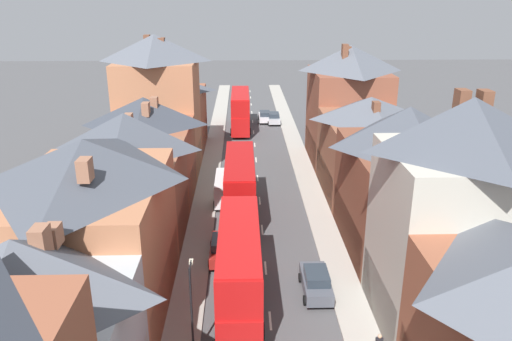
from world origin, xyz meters
name	(u,v)px	position (x,y,z in m)	size (l,w,h in m)	color
pavement_left	(210,171)	(-5.10, 38.00, 0.07)	(2.20, 104.00, 0.14)	#A8A399
pavement_right	(304,170)	(5.10, 38.00, 0.07)	(2.20, 104.00, 0.14)	#A8A399
centre_line_dashes	(258,178)	(0.00, 36.00, 0.01)	(0.14, 97.80, 0.01)	silver
terrace_row_left	(118,188)	(-10.18, 19.48, 5.62)	(8.00, 62.42, 14.46)	#935138
terrace_row_right	(420,195)	(10.19, 17.42, 5.74)	(8.00, 58.01, 13.56)	#ADB2B7
double_decker_bus_lead	(240,187)	(-1.81, 26.56, 2.82)	(2.74, 10.80, 5.30)	#B70F0F
double_decker_bus_mid_street	(240,110)	(-1.81, 55.37, 2.82)	(2.74, 10.80, 5.30)	red
double_decker_bus_far_approaching	(239,268)	(-1.81, 13.39, 2.82)	(2.74, 10.80, 5.30)	red
car_near_blue	(274,118)	(3.10, 58.89, 0.81)	(1.90, 4.37, 1.60)	#B7BABF
car_near_silver	(316,282)	(3.10, 14.82, 0.84)	(1.90, 4.22, 1.68)	#4C515B
car_parked_left_a	(222,248)	(-3.10, 19.49, 0.85)	(1.90, 4.46, 1.68)	maroon
car_mid_black	(265,116)	(1.80, 59.85, 0.81)	(1.90, 4.36, 1.60)	silver
car_parked_left_b	(240,166)	(-1.80, 37.41, 0.82)	(1.90, 4.10, 1.62)	#236093
delivery_van	(226,188)	(-3.10, 29.96, 1.34)	(2.20, 5.20, 2.41)	white
street_lamp	(192,305)	(-4.25, 9.08, 3.24)	(0.20, 1.12, 5.50)	black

